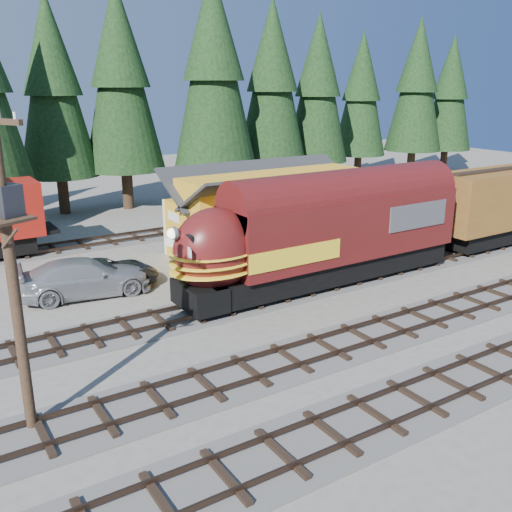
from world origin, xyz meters
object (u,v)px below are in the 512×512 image
depot (275,204)px  utility_pole (10,252)px  pickup_truck_a (103,274)px  pickup_truck_b (85,278)px  locomotive (317,238)px

depot → utility_pole: 20.77m
depot → pickup_truck_a: depot is taller
depot → pickup_truck_b: (-12.20, -1.42, -2.04)m
depot → pickup_truck_a: size_ratio=2.31×
depot → locomotive: (-1.94, -6.50, -0.36)m
utility_pole → pickup_truck_b: bearing=40.6°
locomotive → pickup_truck_b: 11.58m
depot → pickup_truck_b: bearing=-173.4°
depot → pickup_truck_b: 12.45m
depot → locomotive: bearing=-106.6°
pickup_truck_b → locomotive: bearing=-109.0°
depot → utility_pole: size_ratio=1.31×
locomotive → utility_pole: (-14.98, -5.26, 2.96)m
depot → pickup_truck_a: bearing=-175.2°
locomotive → pickup_truck_a: size_ratio=2.96×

